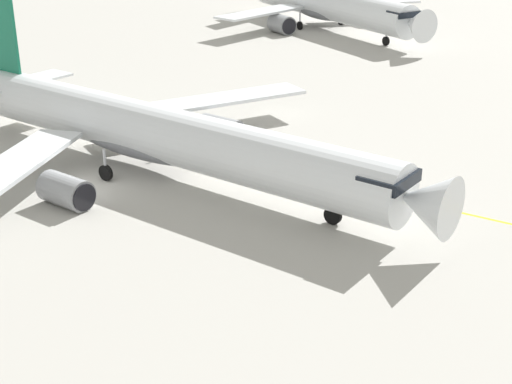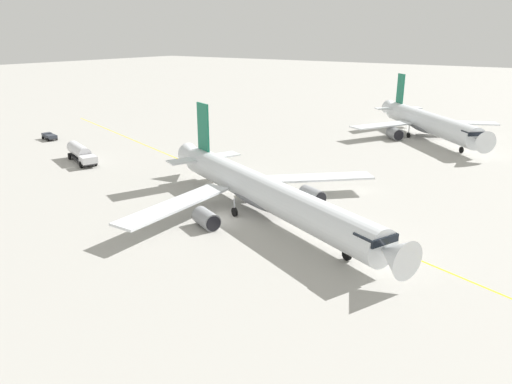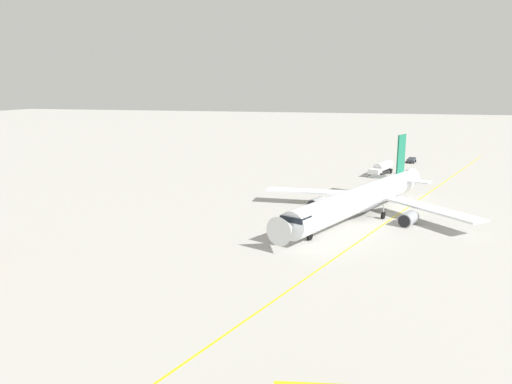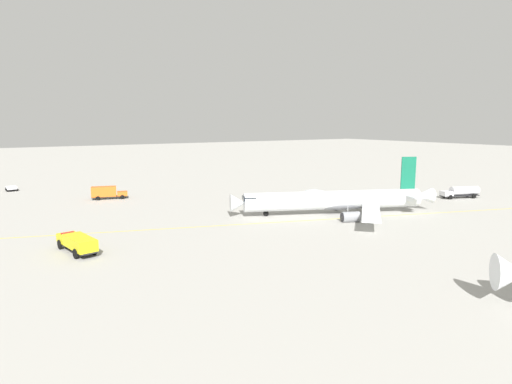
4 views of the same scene
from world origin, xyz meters
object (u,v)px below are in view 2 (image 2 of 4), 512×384
object	(u,v)px
airliner_main	(264,193)
airliner_secondary	(428,123)
fuel_tanker_truck	(81,153)
baggage_truck_truck	(49,136)

from	to	relation	value
airliner_main	airliner_secondary	distance (m)	55.55
fuel_tanker_truck	airliner_main	bearing A→B (deg)	15.81
airliner_secondary	baggage_truck_truck	distance (m)	77.48
airliner_main	baggage_truck_truck	distance (m)	60.40
airliner_secondary	fuel_tanker_truck	bearing A→B (deg)	-82.98
airliner_main	airliner_secondary	bearing A→B (deg)	109.33
fuel_tanker_truck	baggage_truck_truck	bearing A→B (deg)	-179.77
airliner_main	fuel_tanker_truck	xyz separation A→B (m)	(-39.05, 2.91, -1.12)
baggage_truck_truck	fuel_tanker_truck	bearing A→B (deg)	172.71
airliner_main	fuel_tanker_truck	world-z (taller)	airliner_main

